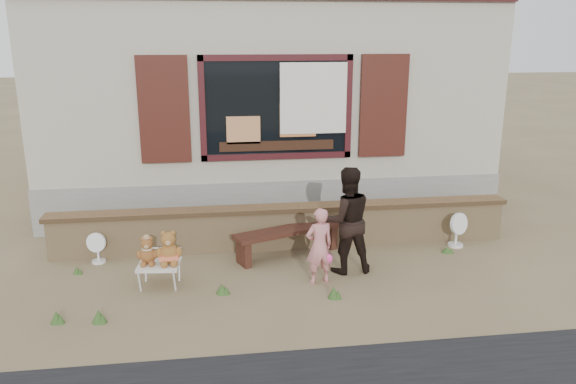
{
  "coord_description": "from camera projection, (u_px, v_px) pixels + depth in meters",
  "views": [
    {
      "loc": [
        -1.08,
        -7.16,
        3.2
      ],
      "look_at": [
        0.0,
        0.6,
        1.0
      ],
      "focal_mm": 35.0,
      "sensor_mm": 36.0,
      "label": 1
    }
  ],
  "objects": [
    {
      "name": "grass_tufts",
      "position": [
        221.0,
        291.0,
        7.11
      ],
      "size": [
        5.56,
        1.67,
        0.16
      ],
      "color": "#335522",
      "rests_on": "ground"
    },
    {
      "name": "brick_wall",
      "position": [
        284.0,
        226.0,
        8.69
      ],
      "size": [
        7.1,
        0.36,
        0.67
      ],
      "color": "tan",
      "rests_on": "ground"
    },
    {
      "name": "folding_chair",
      "position": [
        159.0,
        265.0,
        7.33
      ],
      "size": [
        0.57,
        0.52,
        0.32
      ],
      "rotation": [
        0.0,
        0.0,
        -0.1
      ],
      "color": "silver",
      "rests_on": "ground"
    },
    {
      "name": "teddy_bear_right",
      "position": [
        169.0,
        247.0,
        7.27
      ],
      "size": [
        0.36,
        0.32,
        0.46
      ],
      "primitive_type": null,
      "rotation": [
        0.0,
        0.0,
        -0.1
      ],
      "color": "brown",
      "rests_on": "folding_chair"
    },
    {
      "name": "ground",
      "position": [
        294.0,
        272.0,
        7.83
      ],
      "size": [
        80.0,
        80.0,
        0.0
      ],
      "primitive_type": "plane",
      "color": "brown",
      "rests_on": "ground"
    },
    {
      "name": "teddy_bear_left",
      "position": [
        147.0,
        250.0,
        7.27
      ],
      "size": [
        0.3,
        0.27,
        0.38
      ],
      "primitive_type": null,
      "rotation": [
        0.0,
        0.0,
        -0.1
      ],
      "color": "brown",
      "rests_on": "folding_chair"
    },
    {
      "name": "adult",
      "position": [
        347.0,
        220.0,
        7.69
      ],
      "size": [
        0.76,
        0.61,
        1.5
      ],
      "primitive_type": "imported",
      "rotation": [
        0.0,
        0.0,
        3.2
      ],
      "color": "black",
      "rests_on": "ground"
    },
    {
      "name": "fan_right",
      "position": [
        457.0,
        229.0,
        8.73
      ],
      "size": [
        0.35,
        0.24,
        0.55
      ],
      "rotation": [
        0.0,
        0.0,
        0.43
      ],
      "color": "white",
      "rests_on": "ground"
    },
    {
      "name": "bench",
      "position": [
        288.0,
        236.0,
        8.35
      ],
      "size": [
        1.69,
        0.95,
        0.43
      ],
      "rotation": [
        0.0,
        0.0,
        0.38
      ],
      "color": "#341A12",
      "rests_on": "ground"
    },
    {
      "name": "shopfront",
      "position": [
        262.0,
        95.0,
        11.57
      ],
      "size": [
        8.04,
        5.13,
        4.0
      ],
      "color": "#A79B87",
      "rests_on": "ground"
    },
    {
      "name": "child",
      "position": [
        319.0,
        246.0,
        7.38
      ],
      "size": [
        0.42,
        0.32,
        1.04
      ],
      "primitive_type": "imported",
      "rotation": [
        0.0,
        0.0,
        3.35
      ],
      "color": "pink",
      "rests_on": "ground"
    },
    {
      "name": "fan_left",
      "position": [
        98.0,
        247.0,
        8.11
      ],
      "size": [
        0.3,
        0.2,
        0.46
      ],
      "rotation": [
        0.0,
        0.0,
        -0.29
      ],
      "color": "white",
      "rests_on": "ground"
    }
  ]
}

